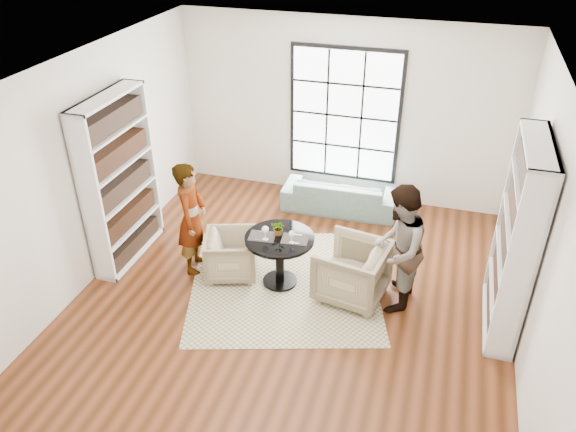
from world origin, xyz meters
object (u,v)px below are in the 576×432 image
(armchair_left, at_px, (232,255))
(person_left, at_px, (192,218))
(person_right, at_px, (398,249))
(wine_glass_left, at_px, (265,230))
(sofa, at_px, (340,195))
(wine_glass_right, at_px, (292,234))
(armchair_right, at_px, (352,271))
(pedestal_table, at_px, (280,250))
(flower_centerpiece, at_px, (279,228))

(armchair_left, distance_m, person_left, 0.74)
(person_right, height_order, wine_glass_left, person_right)
(person_left, bearing_deg, sofa, -44.92)
(person_right, relative_size, wine_glass_right, 9.42)
(armchair_right, relative_size, wine_glass_right, 4.78)
(person_right, xyz_separation_m, wine_glass_right, (-1.33, -0.08, 0.02))
(pedestal_table, bearing_deg, armchair_right, 0.29)
(person_right, bearing_deg, armchair_right, -85.78)
(person_right, distance_m, wine_glass_right, 1.34)
(flower_centerpiece, bearing_deg, person_left, -177.13)
(armchair_right, xyz_separation_m, person_left, (-2.21, -0.01, 0.42))
(person_left, bearing_deg, armchair_right, -98.65)
(wine_glass_right, bearing_deg, sofa, 85.79)
(wine_glass_left, bearing_deg, armchair_left, 168.75)
(flower_centerpiece, bearing_deg, pedestal_table, -64.78)
(person_right, bearing_deg, wine_glass_right, -82.16)
(pedestal_table, xyz_separation_m, flower_centerpiece, (-0.03, 0.06, 0.31))
(armchair_left, distance_m, flower_centerpiece, 0.85)
(pedestal_table, distance_m, sofa, 2.23)
(armchair_left, height_order, person_right, person_right)
(sofa, bearing_deg, pedestal_table, 79.08)
(armchair_right, relative_size, flower_centerpiece, 4.05)
(person_left, xyz_separation_m, wine_glass_left, (1.08, -0.11, 0.07))
(pedestal_table, bearing_deg, person_left, -179.84)
(pedestal_table, height_order, armchair_right, armchair_right)
(armchair_right, bearing_deg, wine_glass_right, -73.80)
(armchair_left, distance_m, armchair_right, 1.67)
(wine_glass_right, bearing_deg, person_right, 3.62)
(sofa, xyz_separation_m, armchair_left, (-1.05, -2.19, 0.05))
(armchair_left, xyz_separation_m, wine_glass_right, (0.88, -0.08, 0.54))
(armchair_left, height_order, wine_glass_left, wine_glass_left)
(person_left, relative_size, wine_glass_left, 7.88)
(pedestal_table, distance_m, wine_glass_right, 0.39)
(wine_glass_left, height_order, wine_glass_right, wine_glass_left)
(pedestal_table, relative_size, sofa, 0.49)
(pedestal_table, distance_m, person_right, 1.55)
(armchair_right, relative_size, person_left, 0.53)
(pedestal_table, height_order, sofa, pedestal_table)
(armchair_right, distance_m, flower_centerpiece, 1.10)
(armchair_left, xyz_separation_m, wine_glass_left, (0.53, -0.11, 0.56))
(person_right, xyz_separation_m, flower_centerpiece, (-1.55, 0.05, -0.01))
(sofa, bearing_deg, wine_glass_left, 75.72)
(flower_centerpiece, bearing_deg, wine_glass_right, -32.55)
(sofa, bearing_deg, armchair_right, 104.07)
(sofa, distance_m, wine_glass_left, 2.43)
(armchair_right, xyz_separation_m, wine_glass_left, (-1.13, -0.11, 0.49))
(armchair_left, distance_m, wine_glass_right, 1.04)
(armchair_left, xyz_separation_m, armchair_right, (1.66, 0.01, 0.07))
(armchair_left, distance_m, wine_glass_left, 0.78)
(pedestal_table, xyz_separation_m, sofa, (0.35, 2.19, -0.26))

